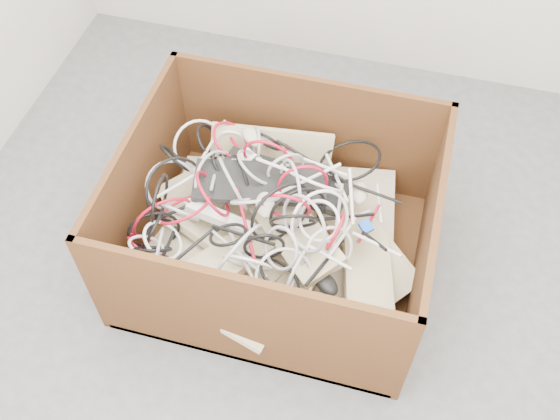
% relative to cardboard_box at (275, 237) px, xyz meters
% --- Properties ---
extents(ground, '(3.00, 3.00, 0.00)m').
position_rel_cardboard_box_xyz_m(ground, '(0.13, -0.21, -0.15)').
color(ground, '#4C4C4E').
rests_on(ground, ground).
extents(room_shell, '(3.04, 3.04, 2.50)m').
position_rel_cardboard_box_xyz_m(room_shell, '(0.13, -0.21, 1.10)').
color(room_shell, '#B8B3AA').
rests_on(room_shell, ground).
extents(cardboard_box, '(1.11, 0.93, 0.58)m').
position_rel_cardboard_box_xyz_m(cardboard_box, '(0.00, 0.00, 0.00)').
color(cardboard_box, '#381D0E').
rests_on(cardboard_box, ground).
extents(keyboard_pile, '(1.12, 0.91, 0.36)m').
position_rel_cardboard_box_xyz_m(keyboard_pile, '(0.02, -0.01, 0.12)').
color(keyboard_pile, beige).
rests_on(keyboard_pile, cardboard_box).
extents(mice_scatter, '(0.70, 0.61, 0.19)m').
position_rel_cardboard_box_xyz_m(mice_scatter, '(0.00, -0.01, 0.20)').
color(mice_scatter, '#B8B394').
rests_on(mice_scatter, keyboard_pile).
extents(power_strip_left, '(0.21, 0.30, 0.13)m').
position_rel_cardboard_box_xyz_m(power_strip_left, '(-0.22, 0.06, 0.20)').
color(power_strip_left, white).
rests_on(power_strip_left, keyboard_pile).
extents(power_strip_right, '(0.26, 0.08, 0.08)m').
position_rel_cardboard_box_xyz_m(power_strip_right, '(-0.18, -0.10, 0.19)').
color(power_strip_right, white).
rests_on(power_strip_right, keyboard_pile).
extents(vga_plug, '(0.06, 0.06, 0.03)m').
position_rel_cardboard_box_xyz_m(vga_plug, '(0.34, -0.01, 0.21)').
color(vga_plug, blue).
rests_on(vga_plug, keyboard_pile).
extents(cable_tangle, '(0.99, 0.90, 0.47)m').
position_rel_cardboard_box_xyz_m(cable_tangle, '(-0.09, -0.06, 0.24)').
color(cable_tangle, silver).
rests_on(cable_tangle, keyboard_pile).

